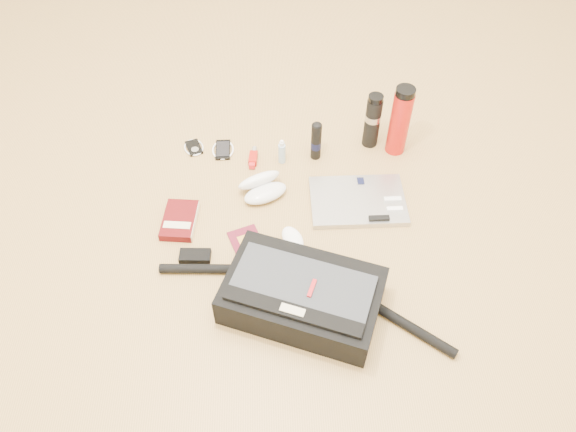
{
  "coord_description": "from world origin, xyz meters",
  "views": [
    {
      "loc": [
        -0.09,
        -1.17,
        1.52
      ],
      "look_at": [
        -0.04,
        0.06,
        0.06
      ],
      "focal_mm": 35.0,
      "sensor_mm": 36.0,
      "label": 1
    }
  ],
  "objects_px": {
    "messenger_bag": "(301,295)",
    "thermos_red": "(400,121)",
    "thermos_black": "(373,120)",
    "laptop": "(358,201)",
    "book": "(180,220)"
  },
  "relations": [
    {
      "from": "laptop",
      "to": "thermos_red",
      "type": "bearing_deg",
      "value": 57.19
    },
    {
      "from": "messenger_bag",
      "to": "thermos_red",
      "type": "height_order",
      "value": "thermos_red"
    },
    {
      "from": "messenger_bag",
      "to": "book",
      "type": "relative_size",
      "value": 4.99
    },
    {
      "from": "book",
      "to": "thermos_red",
      "type": "relative_size",
      "value": 0.62
    },
    {
      "from": "laptop",
      "to": "thermos_black",
      "type": "relative_size",
      "value": 1.46
    },
    {
      "from": "book",
      "to": "thermos_black",
      "type": "bearing_deg",
      "value": 34.19
    },
    {
      "from": "messenger_bag",
      "to": "thermos_black",
      "type": "bearing_deg",
      "value": 87.73
    },
    {
      "from": "thermos_black",
      "to": "thermos_red",
      "type": "relative_size",
      "value": 0.8
    },
    {
      "from": "thermos_black",
      "to": "laptop",
      "type": "bearing_deg",
      "value": -104.94
    },
    {
      "from": "thermos_red",
      "to": "messenger_bag",
      "type": "bearing_deg",
      "value": -120.47
    },
    {
      "from": "messenger_bag",
      "to": "book",
      "type": "bearing_deg",
      "value": 159.96
    },
    {
      "from": "thermos_black",
      "to": "book",
      "type": "bearing_deg",
      "value": -152.0
    },
    {
      "from": "messenger_bag",
      "to": "book",
      "type": "distance_m",
      "value": 0.54
    },
    {
      "from": "laptop",
      "to": "book",
      "type": "bearing_deg",
      "value": -174.01
    },
    {
      "from": "messenger_bag",
      "to": "laptop",
      "type": "xyz_separation_m",
      "value": [
        0.23,
        0.42,
        -0.05
      ]
    }
  ]
}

